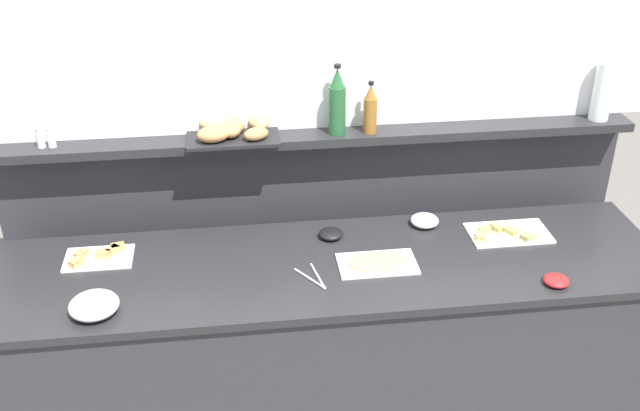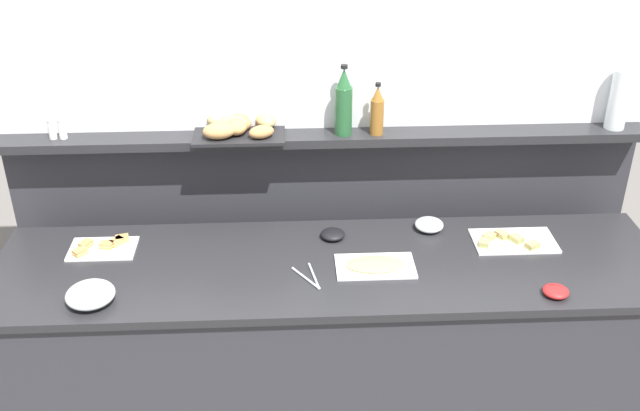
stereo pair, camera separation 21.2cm
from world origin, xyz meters
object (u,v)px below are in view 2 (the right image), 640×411
Objects in this scene: glass_bowl_medium at (429,225)px; serving_tongs at (310,278)px; bread_basket at (236,125)px; condiment_bowl_red at (556,291)px; sandwich_platter_side at (103,247)px; vinegar_bottle_amber at (377,111)px; wine_bottle_green at (344,103)px; salt_shaker at (52,129)px; glass_bowl_large at (90,295)px; sandwich_platter_rear at (511,241)px; water_carafe at (619,99)px; cold_cuts_platter at (375,265)px; pepper_shaker at (62,129)px; condiment_bowl_teal at (333,234)px.

glass_bowl_medium reaches higher than serving_tongs.
condiment_bowl_red is at bearing -30.51° from bread_basket.
vinegar_bottle_amber reaches higher than sandwich_platter_side.
salt_shaker is (-1.27, 0.01, -0.10)m from wine_bottle_green.
sandwich_platter_rear is at bearing 11.58° from glass_bowl_large.
glass_bowl_medium is 1.26× the size of condiment_bowl_red.
cold_cuts_platter is at bearing -156.14° from water_carafe.
sandwich_platter_rear is at bearing -9.74° from pepper_shaker.
glass_bowl_large is 1.79m from condiment_bowl_red.
sandwich_platter_rear is 1.51× the size of vinegar_bottle_amber.
water_carafe reaches higher than bread_basket.
bread_basket is at bearing 177.09° from wine_bottle_green.
condiment_bowl_teal is 0.39× the size of water_carafe.
wine_bottle_green is at bearing 73.05° from serving_tongs.
pepper_shaker is (-1.16, 0.26, 0.41)m from condiment_bowl_teal.
glass_bowl_medium is at bearing -7.13° from salt_shaker.
glass_bowl_medium is 0.56m from vinegar_bottle_amber.
water_carafe reaches higher than cold_cuts_platter.
glass_bowl_medium reaches higher than sandwich_platter_side.
cold_cuts_platter is at bearing -20.55° from pepper_shaker.
bread_basket is (-0.62, 0.03, -0.07)m from vinegar_bottle_amber.
salt_shaker is 0.79m from bread_basket.
vinegar_bottle_amber reaches higher than cold_cuts_platter.
serving_tongs is at bearing -16.70° from sandwich_platter_side.
condiment_bowl_red is 0.37× the size of water_carafe.
glass_bowl_large is 1.01× the size of serving_tongs.
salt_shaker is 0.22× the size of bread_basket.
water_carafe reaches higher than glass_bowl_medium.
serving_tongs is (-0.27, -0.07, -0.00)m from cold_cuts_platter.
glass_bowl_medium is at bearing 3.89° from sandwich_platter_side.
sandwich_platter_side is 1.04× the size of water_carafe.
vinegar_bottle_amber reaches higher than sandwich_platter_rear.
sandwich_platter_rear is at bearing -0.98° from sandwich_platter_side.
sandwich_platter_rear is 0.94m from wine_bottle_green.
glass_bowl_large is 0.79× the size of vinegar_bottle_amber.
cold_cuts_platter is 1.52m from salt_shaker.
wine_bottle_green reaches higher than salt_shaker.
sandwich_platter_side is 0.89× the size of wine_bottle_green.
serving_tongs is at bearing -157.91° from water_carafe.
wine_bottle_green is at bearing -179.51° from water_carafe.
condiment_bowl_red is (1.79, -0.04, -0.02)m from glass_bowl_large.
condiment_bowl_teal is (-0.84, 0.47, 0.00)m from condiment_bowl_red.
cold_cuts_platter is 3.06× the size of condiment_bowl_teal.
wine_bottle_green reaches higher than serving_tongs.
glass_bowl_large reaches higher than sandwich_platter_side.
salt_shaker is 2.49m from water_carafe.
sandwich_platter_side is 2.21× the size of glass_bowl_medium.
bread_basket reaches higher than serving_tongs.
sandwich_platter_side is 1.32m from vinegar_bottle_amber.
pepper_shaker is 0.32× the size of water_carafe.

